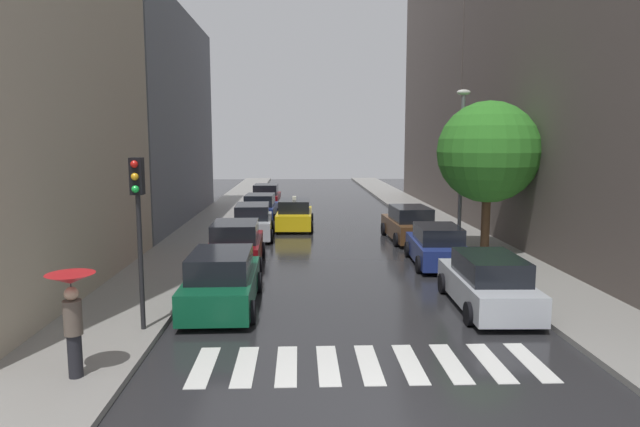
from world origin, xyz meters
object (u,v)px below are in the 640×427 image
parked_car_left_fourth (260,209)px  traffic_light_left_corner (138,205)px  parked_car_left_second (236,245)px  parked_car_right_third (409,225)px  parked_car_left_fifth (266,197)px  parked_car_left_nearest (222,281)px  lamp_post_right (461,157)px  parked_car_left_third (253,222)px  parked_car_right_nearest (487,283)px  parked_car_right_second (437,246)px  pedestrian_foreground (72,304)px  street_tree_right (488,152)px  taxi_midroad (294,215)px

parked_car_left_fourth → traffic_light_left_corner: traffic_light_left_corner is taller
parked_car_left_second → parked_car_right_third: bearing=-57.9°
parked_car_left_second → parked_car_left_fifth: (0.13, 17.94, 0.00)m
traffic_light_left_corner → parked_car_left_second: bearing=79.1°
parked_car_left_nearest → lamp_post_right: size_ratio=0.70×
parked_car_left_third → parked_car_right_nearest: size_ratio=0.97×
parked_car_right_third → lamp_post_right: size_ratio=0.69×
parked_car_right_second → pedestrian_foreground: bearing=139.1°
street_tree_right → traffic_light_left_corner: 14.91m
parked_car_right_third → street_tree_right: (2.46, -3.72, 3.58)m
parked_car_right_second → parked_car_left_fourth: bearing=35.8°
parked_car_right_second → traffic_light_left_corner: bearing=131.7°
parked_car_left_fourth → street_tree_right: bearing=-133.0°
street_tree_right → lamp_post_right: 1.46m
parked_car_left_third → parked_car_right_second: 10.00m
parked_car_left_nearest → parked_car_left_fifth: parked_car_left_fifth is taller
parked_car_right_second → taxi_midroad: (-5.64, 9.18, 0.02)m
parked_car_right_third → street_tree_right: bearing=-148.8°
parked_car_left_nearest → taxi_midroad: bearing=-8.6°
parked_car_left_second → street_tree_right: bearing=-83.4°
parked_car_left_second → lamp_post_right: 10.43m
parked_car_right_nearest → taxi_midroad: 15.92m
traffic_light_left_corner → parked_car_left_nearest: bearing=52.8°
parked_car_right_second → taxi_midroad: size_ratio=0.96×
parked_car_left_fifth → parked_car_right_nearest: 24.99m
lamp_post_right → parked_car_left_second: bearing=-164.3°
parked_car_left_third → parked_car_right_nearest: (7.77, -12.07, -0.04)m
parked_car_left_nearest → parked_car_left_second: 5.45m
parked_car_left_fourth → parked_car_left_third: bearing=-177.8°
parked_car_left_second → taxi_midroad: bearing=-15.1°
parked_car_right_third → parked_car_left_fourth: bearing=47.5°
parked_car_left_second → parked_car_left_nearest: bearing=-179.3°
parked_car_left_fifth → parked_car_left_nearest: bearing=-178.5°
parked_car_left_second → parked_car_left_fifth: size_ratio=1.10×
parked_car_left_second → taxi_midroad: 9.32m
parked_car_right_nearest → pedestrian_foreground: bearing=116.9°
parked_car_left_fifth → pedestrian_foreground: 28.52m
parked_car_right_nearest → lamp_post_right: 9.27m
parked_car_left_fourth → taxi_midroad: size_ratio=0.92×
parked_car_left_second → parked_car_left_fifth: parked_car_left_fifth is taller
parked_car_left_fourth → parked_car_left_fifth: bearing=2.4°
parked_car_left_fifth → parked_car_right_nearest: size_ratio=0.85×
parked_car_right_third → parked_car_left_second: bearing=121.3°
pedestrian_foreground → street_tree_right: 17.35m
parked_car_left_third → parked_car_left_fifth: 11.69m
parked_car_left_second → pedestrian_foreground: bearing=167.6°
parked_car_left_fourth → parked_car_right_third: 10.05m
parked_car_left_second → parked_car_right_nearest: (7.91, -5.81, -0.05)m
parked_car_right_second → traffic_light_left_corner: (-9.32, -7.54, 2.54)m
parked_car_left_nearest → parked_car_right_nearest: 7.71m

